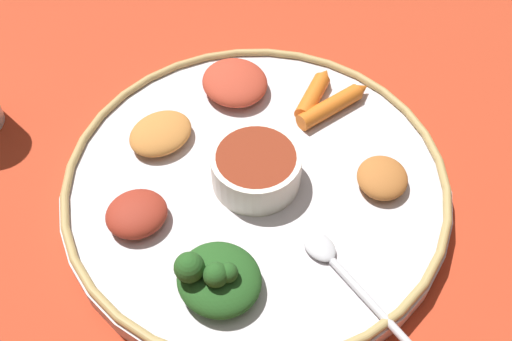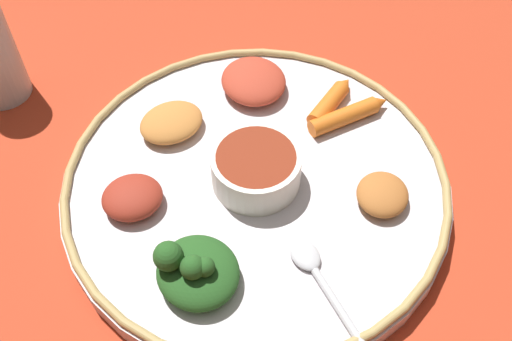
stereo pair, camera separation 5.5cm
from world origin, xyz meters
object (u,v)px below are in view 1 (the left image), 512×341
object	(u,v)px
spoon	(346,276)
greens_pile	(216,278)
carrot_outer	(315,93)
center_bowl	(256,167)
carrot_near_spoon	(334,104)

from	to	relation	value
spoon	greens_pile	distance (m)	0.11
greens_pile	carrot_outer	xyz separation A→B (m)	(0.21, 0.11, -0.01)
spoon	carrot_outer	world-z (taller)	carrot_outer
spoon	greens_pile	world-z (taller)	greens_pile
spoon	center_bowl	bearing A→B (deg)	85.77
spoon	carrot_near_spoon	distance (m)	0.19
carrot_near_spoon	carrot_outer	xyz separation A→B (m)	(-0.00, 0.02, 0.00)
center_bowl	carrot_outer	bearing A→B (deg)	19.79
greens_pile	spoon	bearing A→B (deg)	-36.03
center_bowl	carrot_near_spoon	xyz separation A→B (m)	(0.12, 0.02, -0.01)
greens_pile	center_bowl	bearing A→B (deg)	33.44
spoon	carrot_outer	xyz separation A→B (m)	(0.13, 0.17, 0.00)
spoon	carrot_near_spoon	xyz separation A→B (m)	(0.13, 0.14, 0.00)
center_bowl	spoon	size ratio (longest dim) A/B	0.53
center_bowl	carrot_near_spoon	distance (m)	0.12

